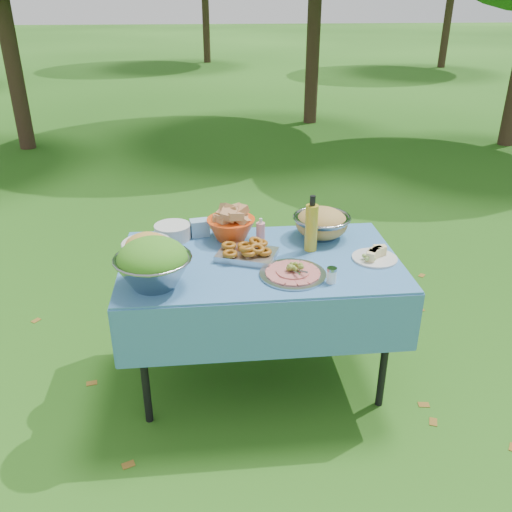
{
  "coord_description": "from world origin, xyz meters",
  "views": [
    {
      "loc": [
        -0.28,
        -2.55,
        2.03
      ],
      "look_at": [
        -0.02,
        0.0,
        0.78
      ],
      "focal_mm": 38.0,
      "sensor_mm": 36.0,
      "label": 1
    }
  ],
  "objects": [
    {
      "name": "plate_stack",
      "position": [
        -0.47,
        0.32,
        0.8
      ],
      "size": [
        0.27,
        0.27,
        0.08
      ],
      "primitive_type": "cylinder",
      "rotation": [
        0.0,
        0.0,
        0.36
      ],
      "color": "silver",
      "rests_on": "picnic_table"
    },
    {
      "name": "pasta_bowl_white",
      "position": [
        -0.59,
        0.06,
        0.83
      ],
      "size": [
        0.3,
        0.3,
        0.14
      ],
      "primitive_type": null,
      "rotation": [
        0.0,
        0.0,
        -0.22
      ],
      "color": "silver",
      "rests_on": "picnic_table"
    },
    {
      "name": "wipes_box",
      "position": [
        -0.32,
        0.34,
        0.81
      ],
      "size": [
        0.12,
        0.09,
        0.1
      ],
      "primitive_type": "cube",
      "rotation": [
        0.0,
        0.0,
        0.17
      ],
      "color": "#88BADE",
      "rests_on": "picnic_table"
    },
    {
      "name": "salad_bowl",
      "position": [
        -0.54,
        -0.24,
        0.88
      ],
      "size": [
        0.49,
        0.49,
        0.24
      ],
      "primitive_type": null,
      "rotation": [
        0.0,
        0.0,
        -0.43
      ],
      "color": "gray",
      "rests_on": "picnic_table"
    },
    {
      "name": "bread_bowl",
      "position": [
        -0.14,
        0.28,
        0.85
      ],
      "size": [
        0.28,
        0.28,
        0.18
      ],
      "primitive_type": null,
      "rotation": [
        0.0,
        0.0,
        0.01
      ],
      "color": "#EB4812",
      "rests_on": "picnic_table"
    },
    {
      "name": "oil_bottle",
      "position": [
        0.28,
        0.09,
        0.92
      ],
      "size": [
        0.09,
        0.09,
        0.31
      ],
      "primitive_type": "cylinder",
      "rotation": [
        0.0,
        0.0,
        0.38
      ],
      "color": "gold",
      "rests_on": "picnic_table"
    },
    {
      "name": "fried_tray",
      "position": [
        -0.07,
        0.02,
        0.8
      ],
      "size": [
        0.36,
        0.31,
        0.07
      ],
      "primitive_type": "cube",
      "rotation": [
        0.0,
        0.0,
        -0.37
      ],
      "color": "#B4B5B9",
      "rests_on": "picnic_table"
    },
    {
      "name": "charcuterie_platter",
      "position": [
        0.14,
        -0.2,
        0.8
      ],
      "size": [
        0.38,
        0.38,
        0.08
      ],
      "primitive_type": "cylinder",
      "rotation": [
        0.0,
        0.0,
        0.14
      ],
      "color": "#A4A8AB",
      "rests_on": "picnic_table"
    },
    {
      "name": "ground",
      "position": [
        0.0,
        0.0,
        0.0
      ],
      "size": [
        80.0,
        80.0,
        0.0
      ],
      "primitive_type": "plane",
      "color": "#123609",
      "rests_on": "ground"
    },
    {
      "name": "cheese_plate",
      "position": [
        0.6,
        -0.06,
        0.79
      ],
      "size": [
        0.28,
        0.28,
        0.06
      ],
      "primitive_type": "cylinder",
      "rotation": [
        0.0,
        0.0,
        0.2
      ],
      "color": "silver",
      "rests_on": "picnic_table"
    },
    {
      "name": "pasta_bowl_steel",
      "position": [
        0.38,
        0.26,
        0.85
      ],
      "size": [
        0.35,
        0.35,
        0.17
      ],
      "primitive_type": null,
      "rotation": [
        0.0,
        0.0,
        -0.07
      ],
      "color": "gray",
      "rests_on": "picnic_table"
    },
    {
      "name": "picnic_table",
      "position": [
        0.0,
        0.0,
        0.38
      ],
      "size": [
        1.46,
        0.86,
        0.76
      ],
      "primitive_type": "cube",
      "color": "#73AADE",
      "rests_on": "ground"
    },
    {
      "name": "shaker",
      "position": [
        0.31,
        -0.29,
        0.8
      ],
      "size": [
        0.07,
        0.07,
        0.08
      ],
      "primitive_type": "cylinder",
      "rotation": [
        0.0,
        0.0,
        0.42
      ],
      "color": "white",
      "rests_on": "picnic_table"
    },
    {
      "name": "sanitizer_bottle",
      "position": [
        0.02,
        0.22,
        0.83
      ],
      "size": [
        0.06,
        0.06,
        0.14
      ],
      "primitive_type": "cylinder",
      "rotation": [
        0.0,
        0.0,
        -0.13
      ],
      "color": "pink",
      "rests_on": "picnic_table"
    }
  ]
}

